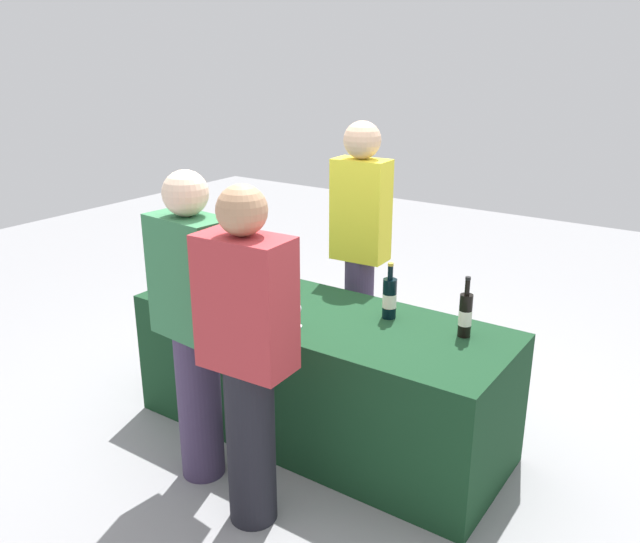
{
  "coord_description": "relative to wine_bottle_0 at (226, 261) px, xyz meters",
  "views": [
    {
      "loc": [
        1.91,
        -2.78,
        2.17
      ],
      "look_at": [
        0.0,
        0.0,
        1.02
      ],
      "focal_mm": 36.53,
      "sensor_mm": 36.0,
      "label": 1
    }
  ],
  "objects": [
    {
      "name": "wine_bottle_2",
      "position": [
        1.2,
        0.01,
        0.01
      ],
      "size": [
        0.08,
        0.08,
        0.32
      ],
      "color": "black",
      "rests_on": "tasting_table"
    },
    {
      "name": "server_pouring",
      "position": [
        0.68,
        0.55,
        0.11
      ],
      "size": [
        0.37,
        0.24,
        1.76
      ],
      "rotation": [
        0.0,
        0.0,
        3.2
      ],
      "color": "#3F3351",
      "rests_on": "ground_plane"
    },
    {
      "name": "wine_bottle_1",
      "position": [
        0.41,
        -0.09,
        -0.0
      ],
      "size": [
        0.07,
        0.07,
        0.31
      ],
      "color": "black",
      "rests_on": "tasting_table"
    },
    {
      "name": "tasting_table",
      "position": [
        0.85,
        -0.16,
        -0.49
      ],
      "size": [
        2.17,
        0.82,
        0.77
      ],
      "primitive_type": "cube",
      "color": "#14381E",
      "rests_on": "ground_plane"
    },
    {
      "name": "guest_1",
      "position": [
        1.0,
        -0.96,
        0.01
      ],
      "size": [
        0.43,
        0.25,
        1.65
      ],
      "rotation": [
        0.0,
        0.0,
        0.05
      ],
      "color": "black",
      "rests_on": "ground_plane"
    },
    {
      "name": "guest_0",
      "position": [
        0.55,
        -0.84,
        0.01
      ],
      "size": [
        0.44,
        0.27,
        1.65
      ],
      "rotation": [
        0.0,
        0.0,
        -0.1
      ],
      "color": "#3F3351",
      "rests_on": "ground_plane"
    },
    {
      "name": "wine_glass_0",
      "position": [
        0.18,
        -0.32,
        -0.01
      ],
      "size": [
        0.07,
        0.07,
        0.14
      ],
      "color": "silver",
      "rests_on": "tasting_table"
    },
    {
      "name": "wine_glass_1",
      "position": [
        0.3,
        -0.29,
        -0.02
      ],
      "size": [
        0.07,
        0.07,
        0.13
      ],
      "color": "silver",
      "rests_on": "tasting_table"
    },
    {
      "name": "wine_glass_2",
      "position": [
        0.85,
        -0.38,
        -0.01
      ],
      "size": [
        0.07,
        0.07,
        0.13
      ],
      "color": "silver",
      "rests_on": "tasting_table"
    },
    {
      "name": "wine_bottle_3",
      "position": [
        1.64,
        0.01,
        0.01
      ],
      "size": [
        0.07,
        0.07,
        0.32
      ],
      "color": "black",
      "rests_on": "tasting_table"
    },
    {
      "name": "wine_bottle_0",
      "position": [
        0.0,
        0.0,
        0.0
      ],
      "size": [
        0.08,
        0.08,
        0.3
      ],
      "color": "black",
      "rests_on": "tasting_table"
    },
    {
      "name": "ground_plane",
      "position": [
        0.85,
        -0.16,
        -0.88
      ],
      "size": [
        12.0,
        12.0,
        0.0
      ],
      "primitive_type": "plane",
      "color": "gray"
    }
  ]
}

